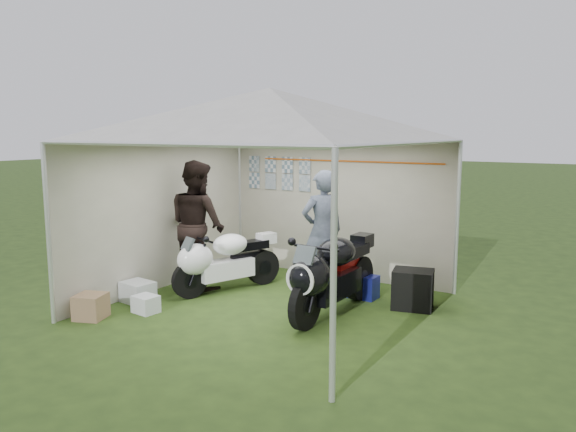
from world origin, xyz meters
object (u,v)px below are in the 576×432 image
object	(u,v)px
crate_1	(91,306)
crate_2	(146,304)
equipment_box	(413,289)
person_blue_jacket	(322,231)
motorcycle_black	(330,273)
paddock_stand	(362,286)
motorcycle_white	(222,259)
person_dark_jacket	(198,225)
crate_0	(138,292)
canopy_tent	(271,120)

from	to	relation	value
crate_1	crate_2	distance (m)	0.70
equipment_box	crate_2	world-z (taller)	equipment_box
person_blue_jacket	crate_2	bearing A→B (deg)	0.61
motorcycle_black	equipment_box	bearing A→B (deg)	48.11
paddock_stand	equipment_box	distance (m)	0.82
motorcycle_white	crate_2	bearing A→B (deg)	-80.61
person_dark_jacket	crate_0	size ratio (longest dim) A/B	4.48
equipment_box	motorcycle_white	bearing A→B (deg)	-164.56
motorcycle_white	equipment_box	distance (m)	2.85
canopy_tent	motorcycle_black	bearing A→B (deg)	5.41
person_blue_jacket	motorcycle_black	bearing A→B (deg)	69.41
crate_1	crate_2	bearing A→B (deg)	51.91
motorcycle_black	motorcycle_white	bearing A→B (deg)	177.32
crate_2	paddock_stand	bearing A→B (deg)	44.64
person_dark_jacket	equipment_box	xyz separation A→B (m)	(3.22, 0.74, -0.73)
canopy_tent	equipment_box	size ratio (longest dim) A/B	10.41
equipment_box	crate_0	world-z (taller)	equipment_box
crate_0	crate_1	bearing A→B (deg)	-89.16
paddock_stand	crate_1	distance (m)	3.79
motorcycle_black	person_dark_jacket	size ratio (longest dim) A/B	1.08
person_dark_jacket	crate_0	bearing A→B (deg)	95.67
motorcycle_white	crate_2	xyz separation A→B (m)	(-0.27, -1.32, -0.39)
paddock_stand	person_blue_jacket	distance (m)	1.01
motorcycle_black	crate_2	size ratio (longest dim) A/B	6.74
person_dark_jacket	crate_2	distance (m)	1.62
motorcycle_black	person_dark_jacket	bearing A→B (deg)	177.76
person_dark_jacket	crate_2	bearing A→B (deg)	117.04
crate_2	motorcycle_white	bearing A→B (deg)	78.46
crate_1	crate_2	size ratio (longest dim) A/B	1.14
paddock_stand	equipment_box	world-z (taller)	equipment_box
equipment_box	crate_1	world-z (taller)	equipment_box
canopy_tent	motorcycle_white	world-z (taller)	canopy_tent
canopy_tent	person_blue_jacket	size ratio (longest dim) A/B	3.04
person_dark_jacket	crate_0	world-z (taller)	person_dark_jacket
canopy_tent	motorcycle_black	size ratio (longest dim) A/B	2.63
paddock_stand	crate_2	xyz separation A→B (m)	(-2.20, -2.17, -0.05)
canopy_tent	crate_0	bearing A→B (deg)	-154.52
person_blue_jacket	crate_0	world-z (taller)	person_blue_jacket
paddock_stand	equipment_box	bearing A→B (deg)	-6.60
crate_1	crate_0	bearing A→B (deg)	90.84
motorcycle_white	crate_2	world-z (taller)	motorcycle_white
person_dark_jacket	paddock_stand	bearing A→B (deg)	-142.99
motorcycle_black	equipment_box	size ratio (longest dim) A/B	3.95
motorcycle_white	person_blue_jacket	distance (m)	1.58
canopy_tent	paddock_stand	xyz separation A→B (m)	(0.89, 1.06, -2.40)
person_blue_jacket	crate_0	bearing A→B (deg)	-10.41
person_dark_jacket	crate_0	xyz separation A→B (m)	(-0.23, -1.06, -0.85)
paddock_stand	crate_0	bearing A→B (deg)	-144.38
motorcycle_black	person_dark_jacket	distance (m)	2.43
person_dark_jacket	crate_0	distance (m)	1.38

